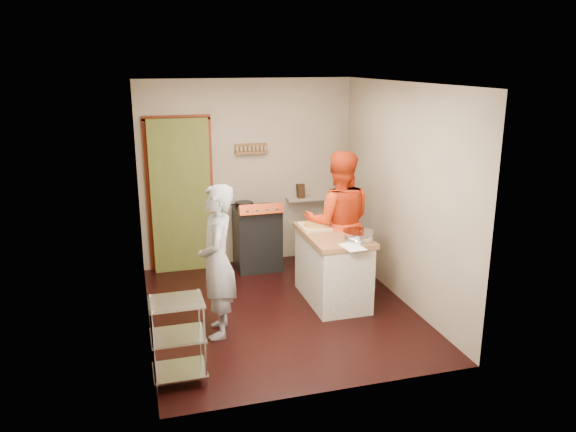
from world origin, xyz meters
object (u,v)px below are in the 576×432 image
object	(u,v)px
stove	(257,237)
person_red	(339,222)
wire_shelving	(178,337)
island	(333,264)
person_stripe	(217,262)

from	to	relation	value
stove	person_red	size ratio (longest dim) A/B	0.56
wire_shelving	person_red	bearing A→B (deg)	36.69
island	person_red	xyz separation A→B (m)	(0.17, 0.29, 0.43)
stove	person_red	xyz separation A→B (m)	(0.81, -1.03, 0.44)
stove	person_stripe	distance (m)	2.02
island	person_stripe	distance (m)	1.58
island	person_stripe	size ratio (longest dim) A/B	0.79
stove	person_stripe	bearing A→B (deg)	-114.69
island	person_red	bearing A→B (deg)	59.48
stove	island	world-z (taller)	island
stove	person_stripe	world-z (taller)	person_stripe
wire_shelving	person_stripe	world-z (taller)	person_stripe
stove	island	bearing A→B (deg)	-64.35
stove	island	size ratio (longest dim) A/B	0.78
person_stripe	person_red	bearing A→B (deg)	124.94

